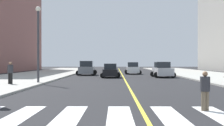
# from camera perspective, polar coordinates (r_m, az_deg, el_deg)

# --- Properties ---
(crosswalk_paint) EXTENTS (13.50, 4.00, 0.01)m
(crosswalk_paint) POSITION_cam_1_polar(r_m,az_deg,el_deg) (10.95, 6.27, -9.99)
(crosswalk_paint) COLOR silver
(crosswalk_paint) RESTS_ON ground
(lane_divider_paint) EXTENTS (0.16, 80.00, 0.01)m
(lane_divider_paint) POSITION_cam_1_polar(r_m,az_deg,el_deg) (46.78, 1.88, -2.15)
(lane_divider_paint) COLOR yellow
(lane_divider_paint) RESTS_ON ground
(car_black_nearest) EXTENTS (2.47, 3.91, 1.73)m
(car_black_nearest) POSITION_cam_1_polar(r_m,az_deg,el_deg) (36.12, -0.28, -1.57)
(car_black_nearest) COLOR black
(car_black_nearest) RESTS_ON ground
(car_silver_second) EXTENTS (2.82, 4.42, 1.94)m
(car_silver_second) POSITION_cam_1_polar(r_m,az_deg,el_deg) (37.48, 9.78, -1.36)
(car_silver_second) COLOR #B7B7BC
(car_silver_second) RESTS_ON ground
(car_white_third) EXTENTS (2.67, 4.23, 1.88)m
(car_white_third) POSITION_cam_1_polar(r_m,az_deg,el_deg) (46.49, 4.06, -1.08)
(car_white_third) COLOR silver
(car_white_third) RESTS_ON ground
(car_gray_fourth) EXTENTS (2.95, 4.67, 2.07)m
(car_gray_fourth) POSITION_cam_1_polar(r_m,az_deg,el_deg) (42.82, -4.94, -1.08)
(car_gray_fourth) COLOR slate
(car_gray_fourth) RESTS_ON ground
(pedestrian_crossing) EXTENTS (0.39, 0.39, 1.58)m
(pedestrian_crossing) POSITION_cam_1_polar(r_m,az_deg,el_deg) (12.23, 17.63, -4.85)
(pedestrian_crossing) COLOR brown
(pedestrian_crossing) RESTS_ON ground
(pedestrian_walking_west) EXTENTS (0.44, 0.44, 1.79)m
(pedestrian_walking_west) POSITION_cam_1_polar(r_m,az_deg,el_deg) (25.19, -19.15, -1.62)
(pedestrian_walking_west) COLOR black
(pedestrian_walking_west) RESTS_ON sidewalk_kerb_west
(street_lamp) EXTENTS (0.44, 0.44, 6.65)m
(street_lamp) POSITION_cam_1_polar(r_m,az_deg,el_deg) (26.61, -14.15, 4.92)
(street_lamp) COLOR #38383D
(street_lamp) RESTS_ON sidewalk_kerb_west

